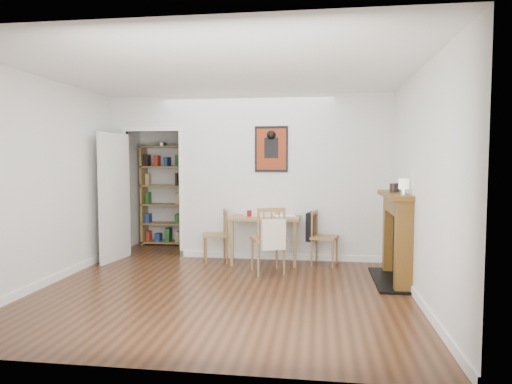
# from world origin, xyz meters

# --- Properties ---
(ground) EXTENTS (5.20, 5.20, 0.00)m
(ground) POSITION_xyz_m (0.00, 0.00, 0.00)
(ground) COLOR #502E1A
(ground) RESTS_ON ground
(room_shell) EXTENTS (5.20, 5.20, 5.20)m
(room_shell) POSITION_xyz_m (0.10, 1.34, 1.30)
(room_shell) COLOR silver
(room_shell) RESTS_ON ground
(dining_table) EXTENTS (1.05, 0.67, 0.72)m
(dining_table) POSITION_xyz_m (0.33, 1.10, 0.63)
(dining_table) COLOR olive
(dining_table) RESTS_ON ground
(chair_left) EXTENTS (0.52, 0.52, 0.82)m
(chair_left) POSITION_xyz_m (-0.44, 1.06, 0.41)
(chair_left) COLOR #936B44
(chair_left) RESTS_ON ground
(chair_right) EXTENTS (0.53, 0.49, 0.82)m
(chair_right) POSITION_xyz_m (1.21, 1.08, 0.42)
(chair_right) COLOR #936B44
(chair_right) RESTS_ON ground
(chair_front) EXTENTS (0.61, 0.64, 0.94)m
(chair_front) POSITION_xyz_m (0.45, 0.44, 0.48)
(chair_front) COLOR #936B44
(chair_front) RESTS_ON ground
(bookshelf) EXTENTS (0.79, 0.31, 1.87)m
(bookshelf) POSITION_xyz_m (-1.75, 2.40, 0.92)
(bookshelf) COLOR olive
(bookshelf) RESTS_ON ground
(fireplace) EXTENTS (0.45, 1.25, 1.16)m
(fireplace) POSITION_xyz_m (2.16, 0.25, 0.62)
(fireplace) COLOR brown
(fireplace) RESTS_ON ground
(red_glass) EXTENTS (0.07, 0.07, 0.09)m
(red_glass) POSITION_xyz_m (0.09, 1.06, 0.77)
(red_glass) COLOR maroon
(red_glass) RESTS_ON dining_table
(orange_fruit) EXTENTS (0.09, 0.09, 0.09)m
(orange_fruit) POSITION_xyz_m (0.51, 1.23, 0.76)
(orange_fruit) COLOR orange
(orange_fruit) RESTS_ON dining_table
(placemat) EXTENTS (0.46, 0.37, 0.00)m
(placemat) POSITION_xyz_m (0.21, 1.19, 0.72)
(placemat) COLOR #F2E4C7
(placemat) RESTS_ON dining_table
(notebook) EXTENTS (0.36, 0.30, 0.02)m
(notebook) POSITION_xyz_m (0.62, 1.16, 0.73)
(notebook) COLOR white
(notebook) RESTS_ON dining_table
(mantel_lamp) EXTENTS (0.13, 0.13, 0.20)m
(mantel_lamp) POSITION_xyz_m (2.15, -0.14, 1.28)
(mantel_lamp) COLOR silver
(mantel_lamp) RESTS_ON fireplace
(ceramic_jar_a) EXTENTS (0.10, 0.10, 0.12)m
(ceramic_jar_a) POSITION_xyz_m (2.11, 0.33, 1.22)
(ceramic_jar_a) COLOR black
(ceramic_jar_a) RESTS_ON fireplace
(ceramic_jar_b) EXTENTS (0.09, 0.09, 0.11)m
(ceramic_jar_b) POSITION_xyz_m (2.18, 0.55, 1.21)
(ceramic_jar_b) COLOR black
(ceramic_jar_b) RESTS_ON fireplace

